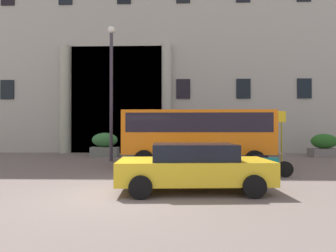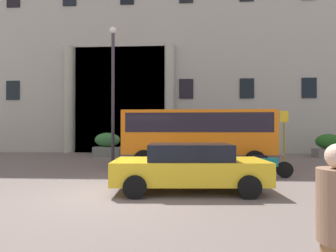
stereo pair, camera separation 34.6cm
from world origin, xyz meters
name	(u,v)px [view 1 (the left image)]	position (x,y,z in m)	size (l,w,h in m)	color
ground_plane	(114,198)	(0.00, 0.00, -0.06)	(80.00, 64.00, 0.12)	#635751
office_building_facade	(157,30)	(-0.01, 17.49, 10.92)	(39.24, 9.62, 21.86)	#9C9B8F
orange_minibus	(197,133)	(2.69, 5.50, 1.60)	(6.82, 2.52, 2.67)	orange
bus_stop_sign	(282,131)	(7.46, 7.58, 1.71)	(0.44, 0.08, 2.78)	#9B921A
hedge_planter_entrance_right	(105,145)	(-2.93, 10.11, 0.75)	(1.74, 0.87, 1.55)	slate
hedge_planter_entrance_left	(324,146)	(11.33, 10.51, 0.72)	(1.77, 1.00, 1.49)	slate
hedge_planter_west	(205,147)	(3.60, 10.58, 0.60)	(1.59, 0.75, 1.25)	gray
parked_coupe_end	(194,166)	(2.21, 0.60, 0.72)	(4.48, 2.16, 1.39)	gold
motorcycle_near_kerb	(264,165)	(5.05, 3.00, 0.46)	(2.02, 0.55, 0.89)	black
lamppost_plaza_centre	(111,83)	(-1.93, 7.68, 4.41)	(0.40, 0.40, 7.57)	#37303B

